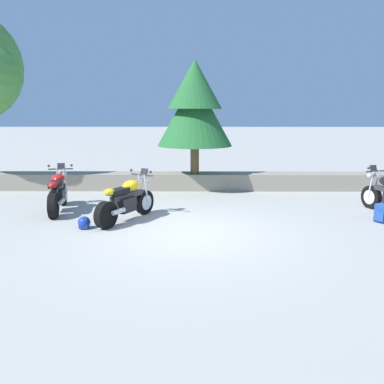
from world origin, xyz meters
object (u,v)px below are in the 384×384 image
at_px(motorcycle_yellow_centre, 127,201).
at_px(pine_tree_mid_left, 195,105).
at_px(motorcycle_red_near_left, 58,193).
at_px(rider_helmet, 84,223).
at_px(rider_backpack, 382,213).

bearing_deg(motorcycle_yellow_centre, pine_tree_mid_left, 66.72).
bearing_deg(motorcycle_red_near_left, pine_tree_mid_left, 38.39).
bearing_deg(pine_tree_mid_left, motorcycle_yellow_centre, -113.28).
bearing_deg(rider_helmet, rider_backpack, 4.47).
height_order(motorcycle_red_near_left, rider_backpack, motorcycle_red_near_left).
relative_size(motorcycle_yellow_centre, pine_tree_mid_left, 0.51).
xyz_separation_m(motorcycle_red_near_left, motorcycle_yellow_centre, (1.97, -0.92, 0.00)).
bearing_deg(rider_helmet, motorcycle_yellow_centre, 38.49).
height_order(motorcycle_red_near_left, rider_helmet, motorcycle_red_near_left).
bearing_deg(motorcycle_red_near_left, motorcycle_yellow_centre, -24.99).
relative_size(motorcycle_red_near_left, rider_helmet, 7.35).
height_order(motorcycle_yellow_centre, rider_helmet, motorcycle_yellow_centre).
distance_m(motorcycle_red_near_left, motorcycle_yellow_centre, 2.18).
height_order(rider_helmet, pine_tree_mid_left, pine_tree_mid_left).
bearing_deg(motorcycle_yellow_centre, rider_backpack, -1.36).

